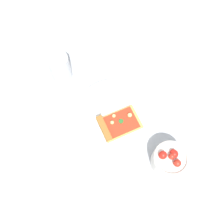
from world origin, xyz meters
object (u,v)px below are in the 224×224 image
soda_glass (60,68)px  salad_bowl (169,160)px  plate (114,114)px  pizza_slice_main (116,124)px

soda_glass → salad_bowl: bearing=73.6°
soda_glass → plate: bearing=75.6°
plate → pizza_slice_main: pizza_slice_main is taller
pizza_slice_main → soda_glass: 0.27m
pizza_slice_main → soda_glass: soda_glass is taller
salad_bowl → soda_glass: size_ratio=1.00×
pizza_slice_main → soda_glass: (-0.09, -0.26, 0.03)m
plate → soda_glass: size_ratio=2.55×
plate → pizza_slice_main: size_ratio=1.74×
plate → salad_bowl: size_ratio=2.54×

